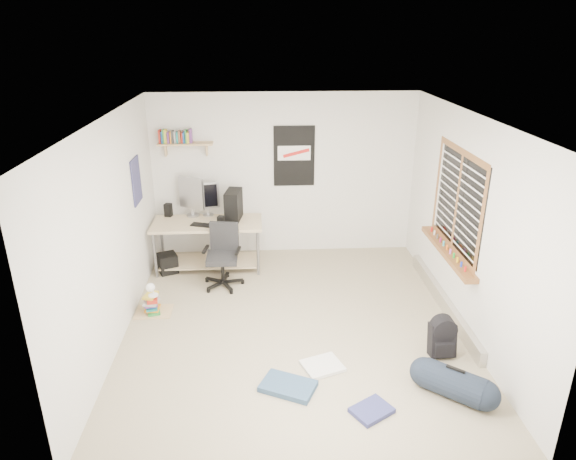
{
  "coord_description": "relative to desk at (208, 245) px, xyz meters",
  "views": [
    {
      "loc": [
        -0.35,
        -5.35,
        3.39
      ],
      "look_at": [
        -0.05,
        0.18,
        1.17
      ],
      "focal_mm": 32.0,
      "sensor_mm": 36.0,
      "label": 1
    }
  ],
  "objects": [
    {
      "name": "floor",
      "position": [
        1.15,
        -1.67,
        -0.37
      ],
      "size": [
        4.0,
        4.5,
        0.01
      ],
      "primitive_type": "cube",
      "color": "gray",
      "rests_on": "ground"
    },
    {
      "name": "ceiling",
      "position": [
        1.15,
        -1.67,
        2.14
      ],
      "size": [
        4.0,
        4.5,
        0.01
      ],
      "primitive_type": "cube",
      "color": "white",
      "rests_on": "ground"
    },
    {
      "name": "back_wall",
      "position": [
        1.15,
        0.59,
        0.89
      ],
      "size": [
        4.0,
        0.01,
        2.5
      ],
      "primitive_type": "cube",
      "color": "silver",
      "rests_on": "ground"
    },
    {
      "name": "left_wall",
      "position": [
        -0.85,
        -1.67,
        0.89
      ],
      "size": [
        0.01,
        4.5,
        2.5
      ],
      "primitive_type": "cube",
      "color": "silver",
      "rests_on": "ground"
    },
    {
      "name": "right_wall",
      "position": [
        3.16,
        -1.67,
        0.89
      ],
      "size": [
        0.01,
        4.5,
        2.5
      ],
      "primitive_type": "cube",
      "color": "silver",
      "rests_on": "ground"
    },
    {
      "name": "desk",
      "position": [
        0.0,
        0.0,
        0.0
      ],
      "size": [
        1.73,
        1.28,
        0.72
      ],
      "primitive_type": "cube",
      "rotation": [
        0.0,
        0.0,
        -0.42
      ],
      "color": "tan",
      "rests_on": "floor"
    },
    {
      "name": "monitor_left",
      "position": [
        -0.23,
        0.29,
        0.6
      ],
      "size": [
        0.43,
        0.32,
        0.48
      ],
      "primitive_type": "cube",
      "rotation": [
        0.0,
        0.0,
        -0.55
      ],
      "color": "#A2A1A6",
      "rests_on": "desk"
    },
    {
      "name": "monitor_right",
      "position": [
        -0.01,
        0.29,
        0.55
      ],
      "size": [
        0.37,
        0.17,
        0.39
      ],
      "primitive_type": "cube",
      "rotation": [
        0.0,
        0.0,
        0.25
      ],
      "color": "#B4B2B8",
      "rests_on": "desk"
    },
    {
      "name": "pc_tower",
      "position": [
        0.39,
        0.11,
        0.58
      ],
      "size": [
        0.26,
        0.45,
        0.44
      ],
      "primitive_type": "cube",
      "rotation": [
        0.0,
        0.0,
        -0.15
      ],
      "color": "black",
      "rests_on": "desk"
    },
    {
      "name": "keyboard",
      "position": [
        -0.02,
        -0.14,
        0.37
      ],
      "size": [
        0.42,
        0.25,
        0.02
      ],
      "primitive_type": "cube",
      "rotation": [
        0.0,
        0.0,
        -0.31
      ],
      "color": "black",
      "rests_on": "desk"
    },
    {
      "name": "speaker_left",
      "position": [
        -0.6,
        0.29,
        0.46
      ],
      "size": [
        0.12,
        0.12,
        0.2
      ],
      "primitive_type": "cube",
      "rotation": [
        0.0,
        0.0,
        -0.26
      ],
      "color": "black",
      "rests_on": "desk"
    },
    {
      "name": "speaker_right",
      "position": [
        0.22,
        -0.21,
        0.44
      ],
      "size": [
        0.11,
        0.11,
        0.17
      ],
      "primitive_type": "cube",
      "rotation": [
        0.0,
        0.0,
        -0.34
      ],
      "color": "black",
      "rests_on": "desk"
    },
    {
      "name": "office_chair",
      "position": [
        0.24,
        -0.6,
        0.12
      ],
      "size": [
        0.66,
        0.66,
        0.89
      ],
      "primitive_type": "cube",
      "rotation": [
        0.0,
        0.0,
        -0.16
      ],
      "color": "black",
      "rests_on": "floor"
    },
    {
      "name": "wall_shelf",
      "position": [
        -0.3,
        0.47,
        1.42
      ],
      "size": [
        0.8,
        0.22,
        0.24
      ],
      "primitive_type": "cube",
      "color": "tan",
      "rests_on": "back_wall"
    },
    {
      "name": "poster_back_wall",
      "position": [
        1.3,
        0.56,
        1.19
      ],
      "size": [
        0.62,
        0.03,
        0.92
      ],
      "primitive_type": "cube",
      "color": "black",
      "rests_on": "back_wall"
    },
    {
      "name": "poster_left_wall",
      "position": [
        -0.83,
        -0.47,
        1.14
      ],
      "size": [
        0.02,
        0.42,
        0.6
      ],
      "primitive_type": "cube",
      "color": "navy",
      "rests_on": "left_wall"
    },
    {
      "name": "window",
      "position": [
        3.1,
        -1.37,
        1.08
      ],
      "size": [
        0.1,
        1.5,
        1.26
      ],
      "primitive_type": "cube",
      "color": "brown",
      "rests_on": "right_wall"
    },
    {
      "name": "baseboard_heater",
      "position": [
        3.11,
        -1.37,
        -0.28
      ],
      "size": [
        0.08,
        2.5,
        0.18
      ],
      "primitive_type": "cube",
      "color": "#B7B2A8",
      "rests_on": "floor"
    },
    {
      "name": "backpack",
      "position": [
        2.74,
        -2.37,
        -0.16
      ],
      "size": [
        0.28,
        0.22,
        0.37
      ],
      "primitive_type": "cube",
      "rotation": [
        0.0,
        0.0,
        0.02
      ],
      "color": "black",
      "rests_on": "floor"
    },
    {
      "name": "duffel_bag",
      "position": [
        2.63,
        -3.04,
        -0.22
      ],
      "size": [
        0.43,
        0.43,
        0.6
      ],
      "primitive_type": "cylinder",
      "rotation": [
        0.0,
        0.0,
        -0.69
      ],
      "color": "black",
      "rests_on": "floor"
    },
    {
      "name": "tshirt",
      "position": [
        1.41,
        -2.52,
        -0.34
      ],
      "size": [
        0.49,
        0.46,
        0.04
      ],
      "primitive_type": "cube",
      "rotation": [
        0.0,
        0.0,
        0.36
      ],
      "color": "silver",
      "rests_on": "floor"
    },
    {
      "name": "jeans_a",
      "position": [
        1.03,
        -2.84,
        -0.33
      ],
      "size": [
        0.62,
        0.53,
        0.06
      ],
      "primitive_type": "cube",
      "rotation": [
        0.0,
        0.0,
        -0.45
      ],
      "color": "navy",
      "rests_on": "floor"
    },
    {
      "name": "jeans_b",
      "position": [
        1.79,
        -3.23,
        -0.34
      ],
      "size": [
        0.45,
        0.42,
        0.05
      ],
      "primitive_type": "cube",
      "rotation": [
        0.0,
        0.0,
        0.56
      ],
      "color": "navy",
      "rests_on": "floor"
    },
    {
      "name": "book_stack",
      "position": [
        -0.6,
        -1.27,
        -0.21
      ],
      "size": [
        0.48,
        0.43,
        0.27
      ],
      "primitive_type": "cube",
      "rotation": [
        0.0,
        0.0,
        -0.3
      ],
      "color": "brown",
      "rests_on": "floor"
    },
    {
      "name": "desk_lamp",
      "position": [
        -0.58,
        -1.29,
        0.02
      ],
      "size": [
        0.18,
        0.23,
        0.2
      ],
      "primitive_type": "cube",
      "rotation": [
        0.0,
        0.0,
        -0.33
      ],
      "color": "white",
      "rests_on": "book_stack"
    },
    {
      "name": "subwoofer",
      "position": [
        -0.6,
        -0.13,
        -0.22
      ],
      "size": [
        0.34,
        0.34,
        0.29
      ],
      "primitive_type": "cube",
      "rotation": [
        0.0,
        0.0,
        0.41
      ],
      "color": "black",
      "rests_on": "floor"
    }
  ]
}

